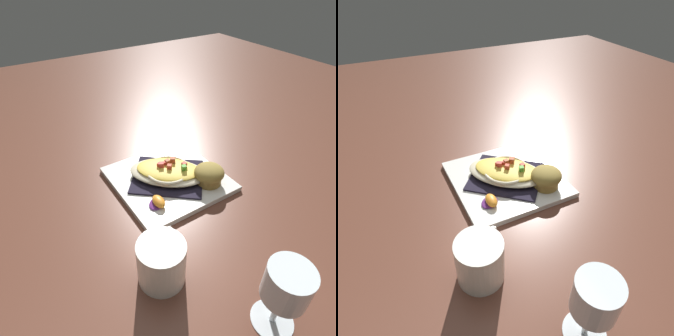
% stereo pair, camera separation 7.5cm
% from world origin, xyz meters
% --- Properties ---
extents(ground_plane, '(2.60, 2.60, 0.00)m').
position_xyz_m(ground_plane, '(0.00, 0.00, 0.00)').
color(ground_plane, brown).
extents(square_plate, '(0.28, 0.28, 0.01)m').
position_xyz_m(square_plate, '(0.00, 0.00, 0.01)').
color(square_plate, white).
rests_on(square_plate, ground_plane).
extents(folded_napkin, '(0.24, 0.24, 0.00)m').
position_xyz_m(folded_napkin, '(0.00, 0.00, 0.02)').
color(folded_napkin, black).
rests_on(folded_napkin, square_plate).
extents(gratin_dish, '(0.23, 0.23, 0.04)m').
position_xyz_m(gratin_dish, '(0.00, -0.00, 0.03)').
color(gratin_dish, beige).
rests_on(gratin_dish, folded_napkin).
extents(muffin, '(0.08, 0.08, 0.05)m').
position_xyz_m(muffin, '(-0.08, -0.08, 0.04)').
color(muffin, olive).
rests_on(muffin, square_plate).
extents(orange_garnish, '(0.06, 0.06, 0.02)m').
position_xyz_m(orange_garnish, '(-0.08, 0.08, 0.02)').
color(orange_garnish, '#572367').
rests_on(orange_garnish, square_plate).
extents(coffee_mug, '(0.10, 0.10, 0.09)m').
position_xyz_m(coffee_mug, '(-0.23, 0.16, 0.04)').
color(coffee_mug, white).
rests_on(coffee_mug, ground_plane).
extents(stemmed_glass, '(0.07, 0.07, 0.14)m').
position_xyz_m(stemmed_glass, '(-0.41, 0.05, 0.10)').
color(stemmed_glass, white).
rests_on(stemmed_glass, ground_plane).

